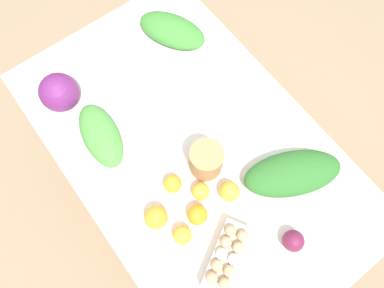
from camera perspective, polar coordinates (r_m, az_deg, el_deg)
ground_plane at (r=2.11m, az=-0.00°, el=-7.23°), size 8.00×8.00×0.00m
dining_table at (r=1.50m, az=-0.00°, el=-1.51°), size 1.43×0.88×0.73m
cabbage_purple at (r=1.51m, az=-19.60°, el=7.42°), size 0.15×0.15×0.15m
egg_carton at (r=1.29m, az=5.34°, el=-16.78°), size 0.20×0.25×0.09m
paper_bag at (r=1.32m, az=2.19°, el=-2.49°), size 0.12×0.12×0.14m
greens_bunch_chard at (r=1.62m, az=-3.05°, el=16.91°), size 0.33×0.26×0.09m
greens_bunch_kale at (r=1.37m, az=15.06°, el=-4.35°), size 0.30×0.39×0.10m
greens_bunch_scallion at (r=1.42m, az=-13.73°, el=1.30°), size 0.29×0.17×0.09m
beet_root at (r=1.34m, az=15.18°, el=-14.05°), size 0.07×0.07×0.07m
orange_0 at (r=1.31m, az=0.83°, el=-10.73°), size 0.07×0.07×0.07m
orange_1 at (r=1.33m, az=1.35°, el=-7.26°), size 0.06×0.06×0.06m
orange_2 at (r=1.34m, az=-3.00°, el=-6.08°), size 0.07×0.07×0.07m
orange_3 at (r=1.31m, az=-5.52°, el=-11.05°), size 0.08×0.08×0.08m
orange_4 at (r=1.33m, az=5.71°, el=-7.22°), size 0.07×0.07×0.07m
orange_5 at (r=1.30m, az=-1.50°, el=-13.73°), size 0.07×0.07×0.07m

